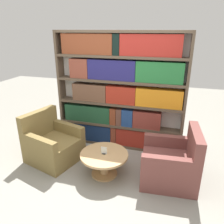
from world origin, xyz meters
name	(u,v)px	position (x,y,z in m)	size (l,w,h in m)	color
ground_plane	(98,182)	(0.00, 0.00, 0.00)	(14.00, 14.00, 0.00)	gray
bookshelf	(119,92)	(0.00, 1.33, 1.20)	(2.61, 0.30, 2.37)	silver
armchair_left	(52,145)	(-1.08, 0.40, 0.31)	(1.06, 1.04, 0.93)	olive
armchair_right	(172,164)	(1.14, 0.40, 0.31)	(0.93, 0.90, 0.93)	brown
coffee_table	(104,160)	(0.03, 0.22, 0.30)	(0.82, 0.82, 0.41)	tan
table_sign	(104,151)	(0.03, 0.22, 0.47)	(0.10, 0.06, 0.13)	black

